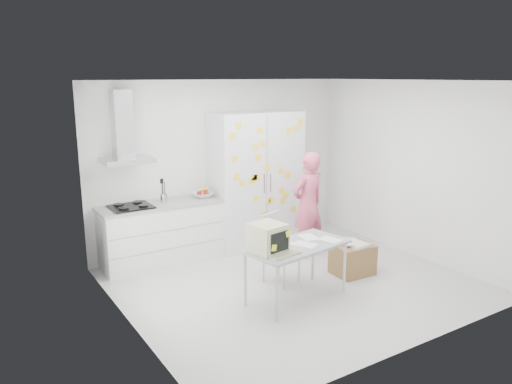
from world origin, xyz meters
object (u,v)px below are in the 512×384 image
desk (279,242)px  cardboard_box (353,259)px  person (308,205)px  chair (277,243)px

desk → cardboard_box: size_ratio=2.52×
desk → cardboard_box: 1.58m
person → cardboard_box: (0.08, -0.95, -0.60)m
cardboard_box → desk: bearing=-170.6°
desk → chair: size_ratio=1.50×
person → desk: (-1.37, -1.18, -0.02)m
chair → person: bearing=11.6°
desk → cardboard_box: (1.45, 0.24, -0.58)m
chair → cardboard_box: size_ratio=1.68×
chair → desk: bearing=-141.4°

